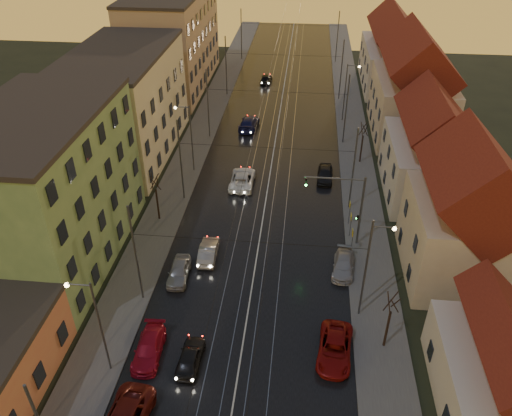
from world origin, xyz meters
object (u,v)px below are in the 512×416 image
(street_lamp_0, at_px, (94,319))
(street_lamp_1, at_px, (372,258))
(parked_right_2, at_px, (325,174))
(street_lamp_2, at_px, (188,132))
(parked_left_3, at_px, (179,271))
(traffic_light_mast, at_px, (350,202))
(driving_car_3, at_px, (249,123))
(driving_car_1, at_px, (208,251))
(driving_car_4, at_px, (266,79))
(parked_right_0, at_px, (335,348))
(parked_right_1, at_px, (343,265))
(driving_car_2, at_px, (242,179))
(driving_car_0, at_px, (190,357))
(parked_left_2, at_px, (149,348))
(street_lamp_3, at_px, (348,87))

(street_lamp_0, height_order, street_lamp_1, same)
(parked_right_2, bearing_deg, street_lamp_2, -179.14)
(street_lamp_0, distance_m, street_lamp_1, 19.89)
(street_lamp_0, height_order, parked_left_3, street_lamp_0)
(traffic_light_mast, xyz_separation_m, driving_car_3, (-11.81, 24.17, -3.82))
(driving_car_1, bearing_deg, traffic_light_mast, -167.20)
(street_lamp_1, bearing_deg, driving_car_4, 103.59)
(street_lamp_2, distance_m, parked_right_0, 29.96)
(driving_car_3, relative_size, parked_right_1, 1.25)
(street_lamp_1, height_order, street_lamp_2, same)
(driving_car_3, relative_size, parked_right_0, 1.06)
(driving_car_2, bearing_deg, driving_car_3, -86.20)
(driving_car_3, bearing_deg, parked_right_0, 110.17)
(driving_car_1, bearing_deg, driving_car_0, 92.10)
(parked_left_2, xyz_separation_m, parked_right_0, (13.09, 1.32, 0.05))
(parked_left_3, bearing_deg, driving_car_4, 84.07)
(parked_left_2, bearing_deg, street_lamp_1, 20.28)
(driving_car_2, bearing_deg, parked_left_2, 81.36)
(driving_car_1, distance_m, driving_car_2, 12.86)
(street_lamp_0, relative_size, street_lamp_3, 1.00)
(street_lamp_0, relative_size, parked_right_1, 1.86)
(traffic_light_mast, relative_size, driving_car_3, 1.34)
(street_lamp_1, height_order, parked_left_3, street_lamp_1)
(driving_car_0, bearing_deg, driving_car_4, -88.69)
(street_lamp_2, height_order, driving_car_0, street_lamp_2)
(street_lamp_0, bearing_deg, parked_right_2, 60.94)
(parked_left_2, bearing_deg, street_lamp_0, -152.14)
(street_lamp_3, relative_size, parked_right_1, 1.86)
(traffic_light_mast, distance_m, parked_right_0, 13.80)
(street_lamp_1, xyz_separation_m, driving_car_0, (-12.52, -6.92, -4.23))
(street_lamp_3, bearing_deg, street_lamp_0, -112.48)
(driving_car_4, bearing_deg, street_lamp_1, 106.76)
(parked_left_3, bearing_deg, driving_car_1, 53.68)
(parked_right_0, xyz_separation_m, parked_right_1, (1.00, 9.28, -0.08))
(driving_car_0, distance_m, parked_right_1, 15.60)
(street_lamp_1, bearing_deg, parked_left_2, -157.43)
(street_lamp_0, bearing_deg, traffic_light_mast, 43.10)
(parked_right_1, relative_size, parked_right_2, 1.02)
(traffic_light_mast, height_order, driving_car_1, traffic_light_mast)
(street_lamp_1, bearing_deg, parked_right_2, 98.45)
(parked_left_2, xyz_separation_m, parked_right_1, (14.09, 10.60, -0.03))
(parked_left_2, bearing_deg, parked_right_1, 34.67)
(street_lamp_1, relative_size, parked_right_2, 1.89)
(traffic_light_mast, xyz_separation_m, parked_right_0, (-1.39, -13.16, -3.90))
(driving_car_1, distance_m, parked_left_3, 3.54)
(street_lamp_3, relative_size, driving_car_4, 1.92)
(street_lamp_3, height_order, parked_left_3, street_lamp_3)
(driving_car_1, height_order, driving_car_4, driving_car_4)
(driving_car_1, bearing_deg, parked_right_2, -127.40)
(street_lamp_2, height_order, driving_car_3, street_lamp_2)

